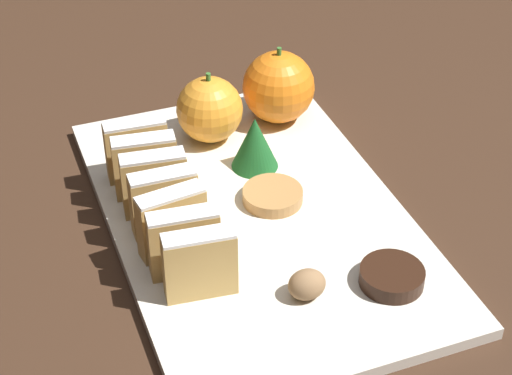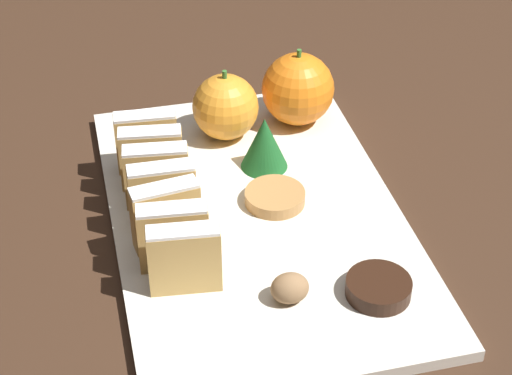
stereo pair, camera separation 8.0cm
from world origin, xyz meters
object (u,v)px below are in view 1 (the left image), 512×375
object	(u,v)px
orange_far	(210,109)
walnut	(304,285)
chocolate_cookie	(392,277)
orange_near	(279,87)

from	to	relation	value
orange_far	walnut	size ratio (longest dim) A/B	2.40
orange_far	walnut	world-z (taller)	orange_far
orange_far	chocolate_cookie	size ratio (longest dim) A/B	1.40
orange_near	walnut	bearing A→B (deg)	-107.46
orange_near	orange_far	world-z (taller)	orange_near
orange_far	walnut	distance (m)	0.26
orange_far	chocolate_cookie	xyz separation A→B (m)	(0.07, -0.27, -0.03)
orange_far	chocolate_cookie	distance (m)	0.28
orange_near	chocolate_cookie	distance (m)	0.28
orange_near	chocolate_cookie	bearing A→B (deg)	-91.55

